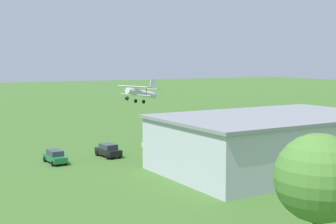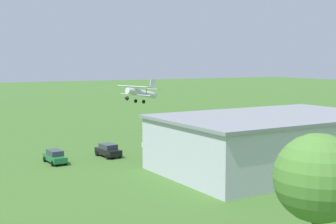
# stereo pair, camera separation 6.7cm
# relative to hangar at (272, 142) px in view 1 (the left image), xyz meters

# --- Properties ---
(ground_plane) EXTENTS (400.00, 400.00, 0.00)m
(ground_plane) POSITION_rel_hangar_xyz_m (-4.92, -36.37, -3.15)
(ground_plane) COLOR #3D6628
(hangar) EXTENTS (26.71, 17.26, 6.28)m
(hangar) POSITION_rel_hangar_xyz_m (0.00, 0.00, 0.00)
(hangar) COLOR #B7BCC6
(hangar) RESTS_ON ground_plane
(biplane) EXTENTS (7.46, 7.37, 3.98)m
(biplane) POSITION_rel_hangar_xyz_m (2.39, -30.43, 3.95)
(biplane) COLOR silver
(car_yellow) EXTENTS (2.30, 4.71, 1.63)m
(car_yellow) POSITION_rel_hangar_xyz_m (-11.91, -13.94, -2.30)
(car_yellow) COLOR gold
(car_yellow) RESTS_ON ground_plane
(car_white) EXTENTS (2.25, 4.23, 1.62)m
(car_white) POSITION_rel_hangar_xyz_m (7.13, -15.84, -2.30)
(car_white) COLOR white
(car_white) RESTS_ON ground_plane
(car_black) EXTENTS (2.48, 4.33, 1.69)m
(car_black) POSITION_rel_hangar_xyz_m (14.11, -15.46, -2.28)
(car_black) COLOR black
(car_black) RESTS_ON ground_plane
(car_green) EXTENTS (2.08, 4.45, 1.63)m
(car_green) POSITION_rel_hangar_xyz_m (21.27, -14.86, -2.31)
(car_green) COLOR #1E6B38
(car_green) RESTS_ON ground_plane
(truck_flatbed_blue) EXTENTS (6.74, 2.73, 2.76)m
(truck_flatbed_blue) POSITION_rel_hangar_xyz_m (-3.90, -17.62, -1.60)
(truck_flatbed_blue) COLOR #2D4C8C
(truck_flatbed_blue) RESTS_ON ground_plane
(person_near_hangar_door) EXTENTS (0.48, 0.48, 1.56)m
(person_near_hangar_door) POSITION_rel_hangar_xyz_m (4.12, -20.54, -2.37)
(person_near_hangar_door) COLOR #3F3F47
(person_near_hangar_door) RESTS_ON ground_plane
(person_beside_truck) EXTENTS (0.41, 0.41, 1.74)m
(person_beside_truck) POSITION_rel_hangar_xyz_m (-10.83, -17.85, -2.27)
(person_beside_truck) COLOR orange
(person_beside_truck) RESTS_ON ground_plane
(person_at_fence_line) EXTENTS (0.48, 0.48, 1.69)m
(person_at_fence_line) POSITION_rel_hangar_xyz_m (-8.49, -19.20, -2.31)
(person_at_fence_line) COLOR #B23333
(person_at_fence_line) RESTS_ON ground_plane
(tree_by_windsock) EXTENTS (5.68, 5.68, 7.97)m
(tree_by_windsock) POSITION_rel_hangar_xyz_m (14.31, 20.86, 1.96)
(tree_by_windsock) COLOR brown
(tree_by_windsock) RESTS_ON ground_plane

